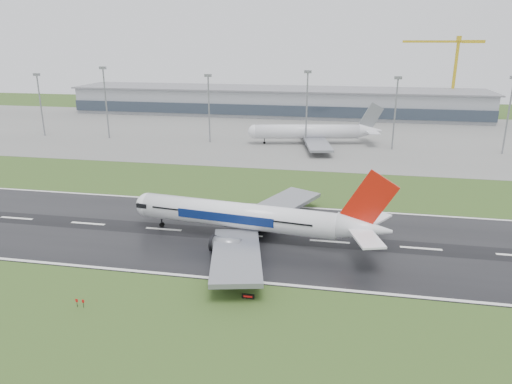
# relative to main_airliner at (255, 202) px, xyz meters

# --- Properties ---
(ground) EXTENTS (520.00, 520.00, 0.00)m
(ground) POSITION_rel_main_airliner_xyz_m (-22.90, 1.63, -9.06)
(ground) COLOR #2D481A
(ground) RESTS_ON ground
(runway) EXTENTS (400.00, 45.00, 0.10)m
(runway) POSITION_rel_main_airliner_xyz_m (-22.90, 1.63, -9.01)
(runway) COLOR black
(runway) RESTS_ON ground
(apron) EXTENTS (400.00, 130.00, 0.08)m
(apron) POSITION_rel_main_airliner_xyz_m (-22.90, 126.63, -9.02)
(apron) COLOR slate
(apron) RESTS_ON ground
(terminal) EXTENTS (240.00, 36.00, 15.00)m
(terminal) POSITION_rel_main_airliner_xyz_m (-22.90, 186.63, -1.56)
(terminal) COLOR gray
(terminal) RESTS_ON ground
(main_airliner) EXTENTS (67.58, 65.09, 17.92)m
(main_airliner) POSITION_rel_main_airliner_xyz_m (0.00, 0.00, 0.00)
(main_airliner) COLOR white
(main_airliner) RESTS_ON runway
(parked_airliner) EXTENTS (68.63, 65.41, 17.34)m
(parked_airliner) POSITION_rel_main_airliner_xyz_m (5.18, 106.61, -0.31)
(parked_airliner) COLOR silver
(parked_airliner) RESTS_ON apron
(tower_crane) EXTENTS (45.79, 6.93, 45.10)m
(tower_crane) POSITION_rel_main_airliner_xyz_m (79.72, 201.63, 13.49)
(tower_crane) COLOR gold
(tower_crane) RESTS_ON ground
(runway_sign) EXTENTS (2.31, 0.49, 1.04)m
(runway_sign) POSITION_rel_main_airliner_xyz_m (3.81, -26.43, -8.54)
(runway_sign) COLOR black
(runway_sign) RESTS_ON ground
(floodmast_0) EXTENTS (0.64, 0.64, 27.67)m
(floodmast_0) POSITION_rel_main_airliner_xyz_m (-120.95, 101.63, 4.77)
(floodmast_0) COLOR gray
(floodmast_0) RESTS_ON ground
(floodmast_1) EXTENTS (0.64, 0.64, 30.99)m
(floodmast_1) POSITION_rel_main_airliner_xyz_m (-87.94, 101.63, 6.44)
(floodmast_1) COLOR gray
(floodmast_1) RESTS_ON ground
(floodmast_2) EXTENTS (0.64, 0.64, 28.37)m
(floodmast_2) POSITION_rel_main_airliner_xyz_m (-39.72, 101.63, 5.12)
(floodmast_2) COLOR gray
(floodmast_2) RESTS_ON ground
(floodmast_3) EXTENTS (0.64, 0.64, 30.45)m
(floodmast_3) POSITION_rel_main_airliner_xyz_m (2.74, 101.63, 6.16)
(floodmast_3) COLOR gray
(floodmast_3) RESTS_ON ground
(floodmast_4) EXTENTS (0.64, 0.64, 28.56)m
(floodmast_4) POSITION_rel_main_airliner_xyz_m (38.63, 101.63, 5.22)
(floodmast_4) COLOR gray
(floodmast_4) RESTS_ON ground
(floodmast_5) EXTENTS (0.64, 0.64, 29.30)m
(floodmast_5) POSITION_rel_main_airliner_xyz_m (81.37, 101.63, 5.59)
(floodmast_5) COLOR gray
(floodmast_5) RESTS_ON ground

